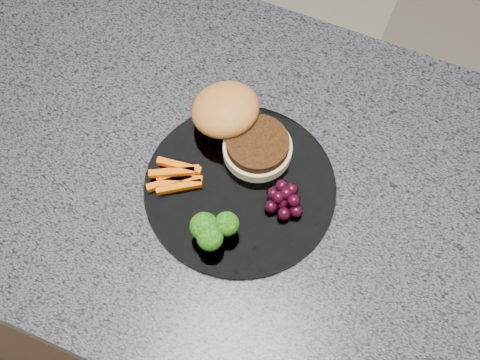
{
  "coord_description": "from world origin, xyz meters",
  "views": [
    {
      "loc": [
        0.13,
        -0.38,
        1.71
      ],
      "look_at": [
        -0.03,
        -0.02,
        0.93
      ],
      "focal_mm": 50.0,
      "sensor_mm": 36.0,
      "label": 1
    }
  ],
  "objects_px": {
    "burger": "(237,125)",
    "grape_bunch": "(285,199)",
    "island_cabinet": "(257,290)",
    "plate": "(240,188)"
  },
  "relations": [
    {
      "from": "plate",
      "to": "burger",
      "type": "distance_m",
      "value": 0.09
    },
    {
      "from": "plate",
      "to": "grape_bunch",
      "type": "relative_size",
      "value": 4.8
    },
    {
      "from": "burger",
      "to": "plate",
      "type": "bearing_deg",
      "value": -47.15
    },
    {
      "from": "grape_bunch",
      "to": "burger",
      "type": "bearing_deg",
      "value": 143.83
    },
    {
      "from": "island_cabinet",
      "to": "grape_bunch",
      "type": "distance_m",
      "value": 0.49
    },
    {
      "from": "burger",
      "to": "grape_bunch",
      "type": "relative_size",
      "value": 3.29
    },
    {
      "from": "island_cabinet",
      "to": "burger",
      "type": "height_order",
      "value": "burger"
    },
    {
      "from": "burger",
      "to": "grape_bunch",
      "type": "height_order",
      "value": "burger"
    },
    {
      "from": "island_cabinet",
      "to": "grape_bunch",
      "type": "xyz_separation_m",
      "value": [
        0.04,
        -0.02,
        0.49
      ]
    },
    {
      "from": "plate",
      "to": "grape_bunch",
      "type": "bearing_deg",
      "value": 1.21
    }
  ]
}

